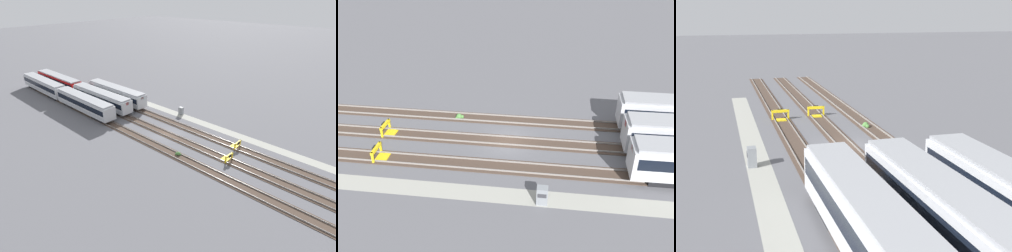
% 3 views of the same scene
% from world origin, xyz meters
% --- Properties ---
extents(ground_plane, '(400.00, 400.00, 0.00)m').
position_xyz_m(ground_plane, '(0.00, 0.00, 0.00)').
color(ground_plane, '#5B5B60').
extents(service_walkway, '(54.00, 2.00, 0.01)m').
position_xyz_m(service_walkway, '(0.00, -8.16, 0.00)').
color(service_walkway, '#9E9E93').
rests_on(service_walkway, ground).
extents(rail_track_nearest, '(90.00, 2.24, 0.21)m').
position_xyz_m(rail_track_nearest, '(0.00, -4.29, 0.04)').
color(rail_track_nearest, '#47382D').
rests_on(rail_track_nearest, ground).
extents(rail_track_near_inner, '(90.00, 2.24, 0.21)m').
position_xyz_m(rail_track_near_inner, '(0.00, 0.00, 0.04)').
color(rail_track_near_inner, '#47382D').
rests_on(rail_track_near_inner, ground).
extents(rail_track_middle, '(90.00, 2.24, 0.21)m').
position_xyz_m(rail_track_middle, '(0.00, 4.29, 0.04)').
color(rail_track_middle, '#47382D').
rests_on(rail_track_middle, ground).
extents(bumper_stop_nearest_track, '(1.34, 2.00, 1.22)m').
position_xyz_m(bumper_stop_nearest_track, '(-11.64, -4.30, 0.51)').
color(bumper_stop_nearest_track, yellow).
rests_on(bumper_stop_nearest_track, ground).
extents(bumper_stop_near_inner_track, '(1.38, 2.01, 1.22)m').
position_xyz_m(bumper_stop_near_inner_track, '(-12.50, -0.01, 0.51)').
color(bumper_stop_near_inner_track, yellow).
rests_on(bumper_stop_near_inner_track, ground).
extents(electrical_cabinet, '(0.90, 0.73, 1.60)m').
position_xyz_m(electrical_cabinet, '(3.84, -8.68, 0.80)').
color(electrical_cabinet, gray).
rests_on(electrical_cabinet, ground).
extents(weed_clump, '(0.92, 0.70, 0.64)m').
position_xyz_m(weed_clump, '(-5.88, 3.94, 0.24)').
color(weed_clump, '#4C7F3D').
rests_on(weed_clump, ground).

